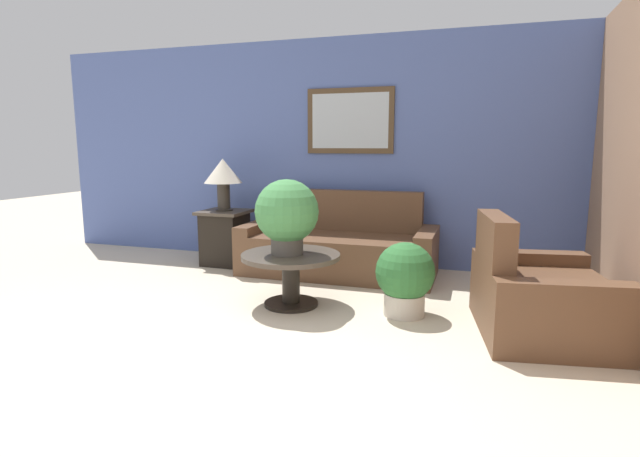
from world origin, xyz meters
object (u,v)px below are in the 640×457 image
potted_plant_floor (405,277)px  armchair (538,297)px  table_lamp (223,174)px  coffee_table (291,268)px  side_table (225,237)px  couch_main (339,248)px  potted_plant_on_table (287,214)px

potted_plant_floor → armchair: bearing=-6.0°
armchair → table_lamp: bearing=59.9°
coffee_table → side_table: side_table is taller
couch_main → side_table: bearing=-179.6°
potted_plant_on_table → potted_plant_floor: bearing=3.9°
side_table → armchair: bearing=-21.1°
potted_plant_floor → potted_plant_on_table: bearing=-176.1°
table_lamp → potted_plant_on_table: bearing=-43.9°
table_lamp → potted_plant_floor: table_lamp is taller
couch_main → coffee_table: (-0.09, -1.21, 0.05)m
couch_main → potted_plant_floor: (0.89, -1.17, 0.04)m
coffee_table → table_lamp: (-1.30, 1.20, 0.72)m
armchair → potted_plant_on_table: potted_plant_on_table is taller
side_table → potted_plant_floor: bearing=-26.9°
couch_main → table_lamp: 1.59m
side_table → table_lamp: table_lamp is taller
armchair → potted_plant_floor: 1.00m
armchair → coffee_table: bearing=79.3°
couch_main → potted_plant_floor: size_ratio=3.40×
couch_main → potted_plant_on_table: (-0.11, -1.23, 0.53)m
couch_main → potted_plant_on_table: bearing=-95.3°
potted_plant_on_table → potted_plant_floor: (1.01, 0.07, -0.49)m
potted_plant_floor → table_lamp: bearing=153.1°
armchair → coffee_table: armchair is taller
couch_main → armchair: 2.27m
couch_main → coffee_table: couch_main is taller
coffee_table → armchair: bearing=-1.7°
armchair → side_table: armchair is taller
potted_plant_on_table → coffee_table: bearing=45.2°
couch_main → potted_plant_floor: 1.47m
armchair → side_table: 3.51m
armchair → coffee_table: (-1.98, 0.06, 0.06)m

